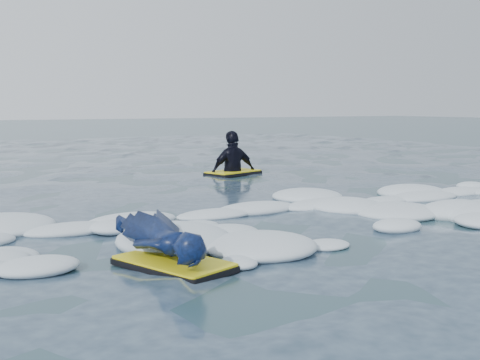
# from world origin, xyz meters

# --- Properties ---
(ground) EXTENTS (120.00, 120.00, 0.00)m
(ground) POSITION_xyz_m (0.00, 0.00, 0.00)
(ground) COLOR #163036
(ground) RESTS_ON ground
(foam_band) EXTENTS (12.00, 3.10, 0.30)m
(foam_band) POSITION_xyz_m (0.00, 1.03, 0.00)
(foam_band) COLOR silver
(foam_band) RESTS_ON ground
(prone_woman_unit) EXTENTS (0.94, 1.70, 0.43)m
(prone_woman_unit) POSITION_xyz_m (-0.84, -0.28, 0.22)
(prone_woman_unit) COLOR black
(prone_woman_unit) RESTS_ON ground
(waiting_rider_unit) EXTENTS (1.33, 0.99, 1.78)m
(waiting_rider_unit) POSITION_xyz_m (3.14, 5.66, 0.04)
(waiting_rider_unit) COLOR black
(waiting_rider_unit) RESTS_ON ground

